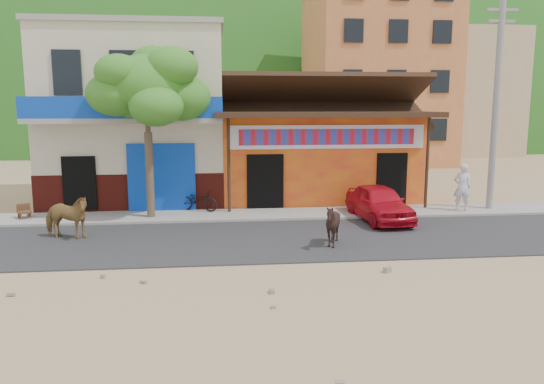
{
  "coord_description": "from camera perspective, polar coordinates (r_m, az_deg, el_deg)",
  "views": [
    {
      "loc": [
        -2.3,
        -13.07,
        4.07
      ],
      "look_at": [
        -0.56,
        3.0,
        1.4
      ],
      "focal_mm": 35.0,
      "sensor_mm": 36.0,
      "label": 1
    }
  ],
  "objects": [
    {
      "name": "dance_club",
      "position": [
        23.57,
        4.38,
        3.83
      ],
      "size": [
        8.0,
        6.0,
        3.6
      ],
      "primitive_type": "cube",
      "color": "orange",
      "rests_on": "ground"
    },
    {
      "name": "red_car",
      "position": [
        18.96,
        11.44,
        -1.14
      ],
      "size": [
        1.77,
        3.81,
        1.26
      ],
      "primitive_type": "imported",
      "rotation": [
        0.0,
        0.0,
        0.08
      ],
      "color": "red",
      "rests_on": "road"
    },
    {
      "name": "hillside",
      "position": [
        83.48,
        -4.72,
        14.8
      ],
      "size": [
        100.0,
        40.0,
        24.0
      ],
      "primitive_type": "ellipsoid",
      "color": "#194C14",
      "rests_on": "ground"
    },
    {
      "name": "apartment_rear",
      "position": [
        47.62,
        19.37,
        9.98
      ],
      "size": [
        8.0,
        8.0,
        10.0
      ],
      "primitive_type": "cube",
      "color": "tan",
      "rests_on": "ground"
    },
    {
      "name": "tree",
      "position": [
        19.03,
        -13.18,
        6.28
      ],
      "size": [
        3.0,
        3.0,
        6.0
      ],
      "primitive_type": null,
      "color": "#2D721E",
      "rests_on": "sidewalk"
    },
    {
      "name": "road",
      "position": [
        16.25,
        2.17,
        -5.06
      ],
      "size": [
        60.0,
        5.0,
        0.04
      ],
      "primitive_type": "cube",
      "color": "#28282B",
      "rests_on": "ground"
    },
    {
      "name": "cow_dark",
      "position": [
        15.31,
        6.52,
        -3.53
      ],
      "size": [
        1.48,
        1.42,
        1.25
      ],
      "primitive_type": "imported",
      "rotation": [
        0.0,
        0.0,
        -1.08
      ],
      "color": "black",
      "rests_on": "road"
    },
    {
      "name": "ground",
      "position": [
        13.88,
        3.68,
        -7.69
      ],
      "size": [
        120.0,
        120.0,
        0.0
      ],
      "primitive_type": "plane",
      "color": "#9E825B",
      "rests_on": "ground"
    },
    {
      "name": "cow_tan",
      "position": [
        17.22,
        -21.28,
        -2.51
      ],
      "size": [
        1.73,
        1.16,
        1.35
      ],
      "primitive_type": "imported",
      "rotation": [
        0.0,
        0.0,
        1.28
      ],
      "color": "olive",
      "rests_on": "road"
    },
    {
      "name": "utility_pole",
      "position": [
        21.77,
        22.96,
        8.78
      ],
      "size": [
        0.24,
        0.24,
        8.0
      ],
      "primitive_type": "cylinder",
      "color": "gray",
      "rests_on": "sidewalk"
    },
    {
      "name": "cafe_chair_left",
      "position": [
        20.53,
        -25.12,
        -1.28
      ],
      "size": [
        0.58,
        0.58,
        0.94
      ],
      "primitive_type": null,
      "rotation": [
        0.0,
        0.0,
        0.43
      ],
      "color": "#4A2F18",
      "rests_on": "sidewalk"
    },
    {
      "name": "sidewalk",
      "position": [
        19.62,
        0.7,
        -2.41
      ],
      "size": [
        60.0,
        2.0,
        0.12
      ],
      "primitive_type": "cube",
      "color": "gray",
      "rests_on": "ground"
    },
    {
      "name": "apartment_front",
      "position": [
        38.8,
        11.02,
        12.06
      ],
      "size": [
        9.0,
        9.0,
        12.0
      ],
      "primitive_type": "cube",
      "color": "#CC723F",
      "rests_on": "ground"
    },
    {
      "name": "cafe_chair_right",
      "position": [
        20.51,
        -25.14,
        -1.4
      ],
      "size": [
        0.56,
        0.56,
        0.86
      ],
      "primitive_type": null,
      "rotation": [
        0.0,
        0.0,
        0.6
      ],
      "color": "#462817",
      "rests_on": "sidewalk"
    },
    {
      "name": "pedestrian",
      "position": [
        21.11,
        19.78,
        0.48
      ],
      "size": [
        0.74,
        0.58,
        1.78
      ],
      "primitive_type": "imported",
      "rotation": [
        0.0,
        0.0,
        2.88
      ],
      "color": "silver",
      "rests_on": "sidewalk"
    },
    {
      "name": "scooter",
      "position": [
        20.07,
        -7.94,
        -0.87
      ],
      "size": [
        1.64,
        1.18,
        0.82
      ],
      "primitive_type": "imported",
      "rotation": [
        0.0,
        0.0,
        1.11
      ],
      "color": "black",
      "rests_on": "sidewalk"
    },
    {
      "name": "cafe_building",
      "position": [
        23.29,
        -14.19,
        7.7
      ],
      "size": [
        7.0,
        6.0,
        7.0
      ],
      "primitive_type": "cube",
      "color": "beige",
      "rests_on": "ground"
    }
  ]
}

